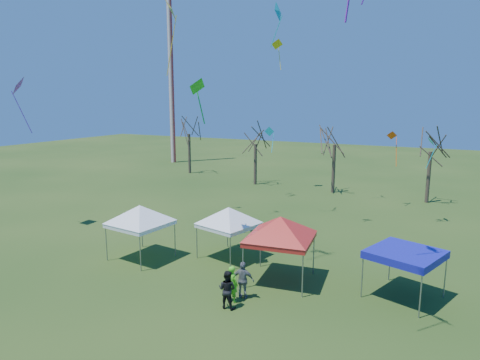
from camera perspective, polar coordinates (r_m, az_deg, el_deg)
The scene contains 21 objects.
ground at distance 19.76m, azimuth 0.19°, elevation -16.03°, with size 140.00×140.00×0.00m, color #234014.
radio_mast at distance 61.48m, azimuth -9.18°, elevation 13.97°, with size 0.70×0.70×25.00m, color silver.
tree_0 at distance 51.91m, azimuth -6.86°, elevation 8.01°, with size 3.83×3.83×8.44m.
tree_1 at distance 44.63m, azimuth 2.09°, elevation 6.75°, with size 3.42×3.42×7.54m.
tree_2 at distance 41.52m, azimuth 12.59°, elevation 6.89°, with size 3.71×3.71×8.18m.
tree_3 at distance 39.95m, azimuth 24.25°, elevation 5.76°, with size 3.59×3.59×7.91m.
tent_white_west at distance 24.48m, azimuth -13.23°, elevation -3.78°, with size 4.02×4.02×3.57m.
tent_white_mid at distance 23.97m, azimuth -1.53°, elevation -4.12°, with size 3.75×3.75×3.41m.
tent_red at distance 20.91m, azimuth 5.41°, elevation -5.46°, with size 4.29×4.29×3.82m.
tent_blue at distance 20.76m, azimuth 21.18°, elevation -9.27°, with size 3.59×3.59×2.23m.
person_dark at distance 18.98m, azimuth -1.73°, elevation -14.37°, with size 0.82×0.64×1.69m, color black.
person_green at distance 19.51m, azimuth -1.03°, elevation -13.68°, with size 0.61×0.40×1.66m, color #50D722.
person_grey at distance 19.80m, azimuth 0.42°, elevation -13.21°, with size 1.01×0.42×1.72m, color slate.
kite_11 at distance 32.24m, azimuth 5.17°, elevation 21.46°, with size 0.85×1.43×3.16m.
kite_2 at distance 41.88m, azimuth 4.96°, elevation 17.58°, with size 1.40×1.41×2.86m.
kite_8 at distance 26.77m, azimuth -9.17°, elevation 21.48°, with size 1.44×1.71×4.47m.
kite_13 at distance 39.29m, azimuth 3.96°, elevation 6.42°, with size 0.93×0.67×2.36m.
kite_19 at distance 32.93m, azimuth 24.15°, elevation 4.66°, with size 0.82×1.00×2.28m.
kite_1 at distance 21.07m, azimuth -5.76°, elevation 12.28°, with size 0.90×1.14×2.24m.
kite_14 at distance 32.07m, azimuth -27.53°, elevation 11.10°, with size 1.67×1.71×3.82m.
kite_22 at distance 37.25m, azimuth 19.62°, elevation 5.50°, with size 1.03×0.91×2.91m.
Camera 1 is at (7.93, -15.76, 8.90)m, focal length 32.00 mm.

